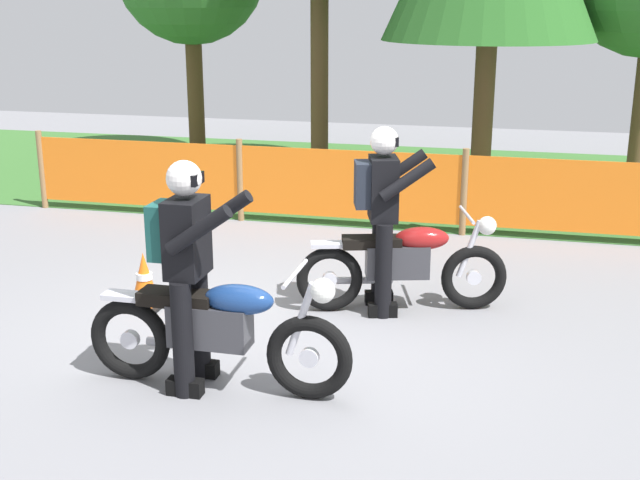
% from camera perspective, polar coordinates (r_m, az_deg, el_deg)
% --- Properties ---
extents(ground, '(24.00, 24.00, 0.02)m').
position_cam_1_polar(ground, '(7.16, -3.74, -6.41)').
color(ground, gray).
extents(grass_verge, '(24.00, 5.83, 0.01)m').
position_cam_1_polar(grass_verge, '(13.09, 4.58, 4.25)').
color(grass_verge, '#386B2D').
rests_on(grass_verge, ground).
extents(barrier_fence, '(8.50, 0.08, 1.05)m').
position_cam_1_polar(barrier_fence, '(10.18, 1.98, 3.82)').
color(barrier_fence, olive).
rests_on(barrier_fence, ground).
extents(motorcycle_lead, '(1.88, 0.74, 0.91)m').
position_cam_1_polar(motorcycle_lead, '(7.53, 5.79, -1.63)').
color(motorcycle_lead, black).
rests_on(motorcycle_lead, ground).
extents(motorcycle_trailing, '(2.01, 0.59, 0.95)m').
position_cam_1_polar(motorcycle_trailing, '(6.04, -7.01, -6.15)').
color(motorcycle_trailing, black).
rests_on(motorcycle_trailing, ground).
extents(rider_lead, '(0.76, 0.65, 1.69)m').
position_cam_1_polar(rider_lead, '(7.36, 4.28, 2.12)').
color(rider_lead, black).
rests_on(rider_lead, ground).
extents(rider_trailing, '(0.67, 0.54, 1.69)m').
position_cam_1_polar(rider_trailing, '(5.94, -9.15, -1.56)').
color(rider_trailing, black).
rests_on(rider_trailing, ground).
extents(traffic_cone, '(0.32, 0.32, 0.53)m').
position_cam_1_polar(traffic_cone, '(7.76, -12.00, -2.76)').
color(traffic_cone, black).
rests_on(traffic_cone, ground).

